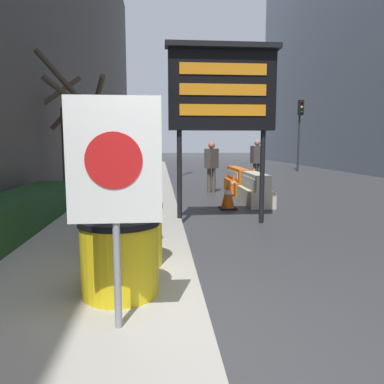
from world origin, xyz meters
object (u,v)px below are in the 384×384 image
(traffic_cone_near, at_px, (228,195))
(traffic_cone_far, at_px, (254,176))
(barrel_drum_middle, at_px, (131,234))
(message_board, at_px, (222,91))
(traffic_cone_mid, at_px, (234,185))
(traffic_light_near_curb, at_px, (179,110))
(pedestrian_passerby, at_px, (212,163))
(jersey_barrier_orange_near, at_px, (237,182))
(barrel_drum_foreground, at_px, (120,256))
(pedestrian_worker, at_px, (257,159))
(warning_sign, at_px, (114,173))
(traffic_light_far_side, at_px, (300,120))
(jersey_barrier_cream, at_px, (255,191))
(barrel_drum_back, at_px, (128,219))

(traffic_cone_near, relative_size, traffic_cone_far, 0.96)
(barrel_drum_middle, relative_size, message_board, 0.23)
(traffic_cone_mid, bearing_deg, traffic_light_near_curb, 101.34)
(pedestrian_passerby, bearing_deg, traffic_light_near_curb, 53.56)
(jersey_barrier_orange_near, bearing_deg, pedestrian_passerby, 173.86)
(barrel_drum_foreground, distance_m, traffic_cone_near, 5.86)
(jersey_barrier_orange_near, xyz_separation_m, pedestrian_worker, (1.21, 2.08, 0.68))
(jersey_barrier_orange_near, bearing_deg, traffic_cone_far, 61.70)
(jersey_barrier_orange_near, xyz_separation_m, pedestrian_passerby, (-0.85, 0.09, 0.63))
(traffic_cone_near, bearing_deg, pedestrian_passerby, 89.65)
(warning_sign, bearing_deg, traffic_light_near_curb, 85.17)
(warning_sign, xyz_separation_m, traffic_light_near_curb, (1.31, 15.51, 1.81))
(barrel_drum_middle, bearing_deg, pedestrian_worker, 66.86)
(barrel_drum_foreground, relative_size, pedestrian_worker, 0.45)
(traffic_light_near_curb, bearing_deg, traffic_cone_near, -85.48)
(message_board, xyz_separation_m, traffic_cone_mid, (1.09, 4.14, -2.33))
(barrel_drum_middle, relative_size, traffic_cone_far, 1.03)
(barrel_drum_foreground, bearing_deg, pedestrian_passerby, 76.20)
(jersey_barrier_orange_near, relative_size, traffic_cone_mid, 3.06)
(traffic_light_far_side, distance_m, pedestrian_passerby, 11.20)
(jersey_barrier_cream, bearing_deg, traffic_cone_far, 76.25)
(warning_sign, xyz_separation_m, pedestrian_passerby, (2.07, 9.36, -0.42))
(traffic_cone_mid, relative_size, pedestrian_passerby, 0.41)
(barrel_drum_foreground, relative_size, traffic_cone_near, 1.07)
(message_board, xyz_separation_m, pedestrian_worker, (2.53, 6.82, -1.62))
(barrel_drum_foreground, bearing_deg, traffic_cone_mid, 70.97)
(barrel_drum_middle, height_order, jersey_barrier_orange_near, barrel_drum_middle)
(pedestrian_passerby, bearing_deg, jersey_barrier_orange_near, -49.59)
(jersey_barrier_orange_near, bearing_deg, message_board, -105.59)
(traffic_cone_near, height_order, traffic_cone_mid, traffic_cone_near)
(traffic_light_far_side, relative_size, pedestrian_worker, 2.30)
(traffic_light_near_curb, bearing_deg, message_board, -88.51)
(warning_sign, distance_m, traffic_cone_far, 11.99)
(message_board, distance_m, traffic_cone_near, 2.89)
(barrel_drum_middle, xyz_separation_m, message_board, (1.61, 2.88, 2.15))
(barrel_drum_foreground, xyz_separation_m, traffic_light_near_curb, (1.37, 14.78, 2.71))
(jersey_barrier_orange_near, distance_m, traffic_cone_mid, 0.65)
(barrel_drum_foreground, bearing_deg, pedestrian_worker, 68.49)
(message_board, height_order, pedestrian_worker, message_board)
(message_board, relative_size, traffic_cone_mid, 5.14)
(pedestrian_passerby, bearing_deg, jersey_barrier_cream, -114.42)
(barrel_drum_foreground, height_order, jersey_barrier_orange_near, barrel_drum_foreground)
(barrel_drum_middle, relative_size, pedestrian_worker, 0.45)
(barrel_drum_foreground, distance_m, jersey_barrier_cream, 6.84)
(barrel_drum_back, relative_size, traffic_cone_far, 1.03)
(barrel_drum_middle, distance_m, pedestrian_passerby, 8.01)
(traffic_light_far_side, bearing_deg, warning_sign, -114.73)
(message_board, bearing_deg, pedestrian_passerby, 84.45)
(traffic_cone_far, bearing_deg, traffic_cone_near, -111.02)
(traffic_cone_far, bearing_deg, traffic_light_near_curb, 122.23)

